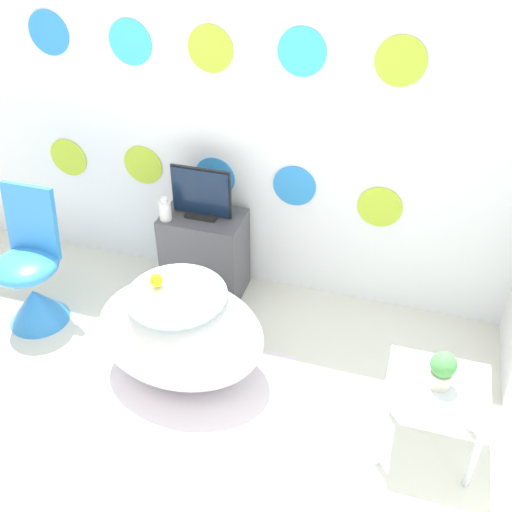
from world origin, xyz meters
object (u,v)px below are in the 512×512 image
Objects in this scene: potted_plant_left at (442,369)px; chair at (32,284)px; vase at (165,210)px; bathtub at (180,333)px; tv at (201,195)px.

chair is at bearing 173.56° from potted_plant_left.
chair is 0.92m from vase.
bathtub is 0.79m from vase.
potted_plant_left is at bearing -4.99° from bathtub.
chair is at bearing -146.98° from tv.
bathtub is 1.07× the size of chair.
potted_plant_left is at bearing -6.44° from chair.
bathtub is 2.47× the size of tv.
bathtub is 0.85m from tv.
chair is at bearing 171.69° from bathtub.
tv reaches higher than bathtub.
chair is 2.31× the size of tv.
chair is at bearing -145.37° from vase.
potted_plant_left reaches higher than bathtub.
vase reaches higher than bathtub.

